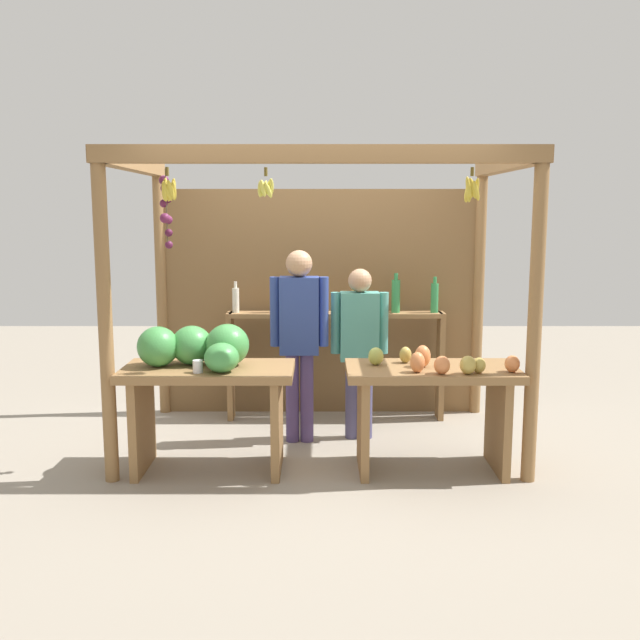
{
  "coord_description": "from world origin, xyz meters",
  "views": [
    {
      "loc": [
        -0.0,
        -5.71,
        1.91
      ],
      "look_at": [
        0.0,
        -0.18,
        1.06
      ],
      "focal_mm": 39.53,
      "sensor_mm": 36.0,
      "label": 1
    }
  ],
  "objects": [
    {
      "name": "market_stall",
      "position": [
        -0.01,
        0.41,
        1.37
      ],
      "size": [
        3.11,
        1.87,
        2.35
      ],
      "color": "olive",
      "rests_on": "ground"
    },
    {
      "name": "fruit_counter_left",
      "position": [
        -0.86,
        -0.65,
        0.74
      ],
      "size": [
        1.25,
        0.67,
        1.1
      ],
      "color": "olive",
      "rests_on": "ground"
    },
    {
      "name": "vendor_man",
      "position": [
        -0.17,
        0.0,
        0.96
      ],
      "size": [
        0.48,
        0.22,
        1.6
      ],
      "rotation": [
        0.0,
        0.0,
        -0.05
      ],
      "color": "#503E75",
      "rests_on": "ground"
    },
    {
      "name": "ground_plane",
      "position": [
        0.0,
        0.0,
        0.0
      ],
      "size": [
        12.0,
        12.0,
        0.0
      ],
      "primitive_type": "plane",
      "color": "gray",
      "rests_on": "ground"
    },
    {
      "name": "vendor_woman",
      "position": [
        0.33,
        0.09,
        0.85
      ],
      "size": [
        0.48,
        0.2,
        1.45
      ],
      "rotation": [
        0.0,
        0.0,
        -0.15
      ],
      "color": "#4B486F",
      "rests_on": "ground"
    },
    {
      "name": "fruit_counter_right",
      "position": [
        0.82,
        -0.67,
        0.59
      ],
      "size": [
        1.25,
        0.64,
        0.95
      ],
      "color": "olive",
      "rests_on": "ground"
    },
    {
      "name": "bottle_shelf_unit",
      "position": [
        0.16,
        0.66,
        0.8
      ],
      "size": [
        1.99,
        0.22,
        1.36
      ],
      "color": "olive",
      "rests_on": "ground"
    }
  ]
}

